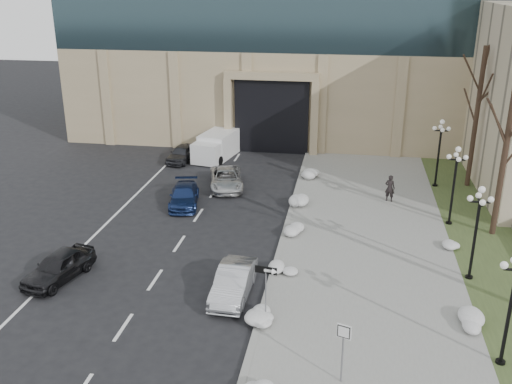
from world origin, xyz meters
TOP-DOWN VIEW (x-y plane):
  - sidewalk at (3.50, 14.00)m, footprint 9.00×40.00m
  - curb at (-1.00, 14.00)m, footprint 0.30×40.00m
  - grass_strip at (10.00, 14.00)m, footprint 4.00×40.00m
  - car_a at (-11.00, 9.31)m, footprint 2.53×4.31m
  - car_b at (-2.50, 9.22)m, footprint 1.54×4.21m
  - car_c at (-7.80, 19.50)m, footprint 2.54×4.51m
  - car_d at (-5.85, 23.03)m, footprint 3.23×5.05m
  - car_e at (-10.51, 28.32)m, footprint 2.03×4.00m
  - pedestrian at (5.02, 22.04)m, footprint 0.73×0.59m
  - box_truck at (-8.00, 30.23)m, footprint 3.21×6.49m
  - one_way_sign at (-0.60, 7.35)m, footprint 0.97×0.31m
  - keep_sign at (2.46, 3.95)m, footprint 0.51×0.21m
  - snow_clump_c at (-0.87, 7.23)m, footprint 1.10×1.60m
  - snow_clump_d at (-0.55, 11.78)m, footprint 1.10×1.60m
  - snow_clump_e at (-0.46, 16.19)m, footprint 1.10×1.60m
  - snow_clump_f at (-0.61, 20.45)m, footprint 1.10×1.60m
  - snow_clump_g at (-0.36, 25.59)m, footprint 1.10×1.60m
  - snow_clump_i at (7.54, 8.41)m, footprint 1.10×1.60m
  - snow_clump_j at (7.88, 15.20)m, footprint 1.10×1.60m
  - snow_clump_k at (-0.65, 15.95)m, footprint 1.10×1.60m
  - snow_clump_l at (-0.79, 7.05)m, footprint 1.10×1.60m
  - lamppost_b at (8.30, 12.50)m, footprint 1.18×1.18m
  - lamppost_c at (8.30, 19.00)m, footprint 1.18×1.18m
  - lamppost_d at (8.30, 25.50)m, footprint 1.18×1.18m
  - tree_mid at (10.50, 18.00)m, footprint 3.20×3.20m
  - tree_far at (10.50, 26.00)m, footprint 3.20×3.20m

SIDE VIEW (x-z plane):
  - grass_strip at x=10.00m, z-range 0.00..0.10m
  - sidewalk at x=3.50m, z-range 0.00..0.12m
  - curb at x=-1.00m, z-range 0.00..0.14m
  - snow_clump_c at x=-0.87m, z-range 0.12..0.48m
  - snow_clump_d at x=-0.55m, z-range 0.12..0.48m
  - snow_clump_e at x=-0.46m, z-range 0.12..0.48m
  - snow_clump_f at x=-0.61m, z-range 0.12..0.48m
  - snow_clump_g at x=-0.36m, z-range 0.12..0.48m
  - snow_clump_i at x=7.54m, z-range 0.12..0.48m
  - snow_clump_j at x=7.88m, z-range 0.12..0.48m
  - snow_clump_k at x=-0.65m, z-range 0.12..0.48m
  - snow_clump_l at x=-0.79m, z-range 0.12..0.48m
  - car_c at x=-7.80m, z-range 0.00..1.23m
  - car_d at x=-5.85m, z-range 0.00..1.30m
  - car_e at x=-10.51m, z-range 0.00..1.31m
  - car_a at x=-11.00m, z-range 0.00..1.38m
  - car_b at x=-2.50m, z-range 0.00..1.38m
  - box_truck at x=-8.00m, z-range -0.03..1.94m
  - pedestrian at x=5.02m, z-range 0.12..1.86m
  - keep_sign at x=2.46m, z-range 0.58..3.04m
  - one_way_sign at x=-0.60m, z-range 0.85..3.45m
  - lamppost_b at x=8.30m, z-range 0.69..5.45m
  - lamppost_c at x=8.30m, z-range 0.69..5.45m
  - lamppost_d at x=8.30m, z-range 0.69..5.45m
  - tree_mid at x=10.50m, z-range 1.25..9.75m
  - tree_far at x=10.50m, z-range 1.40..10.90m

